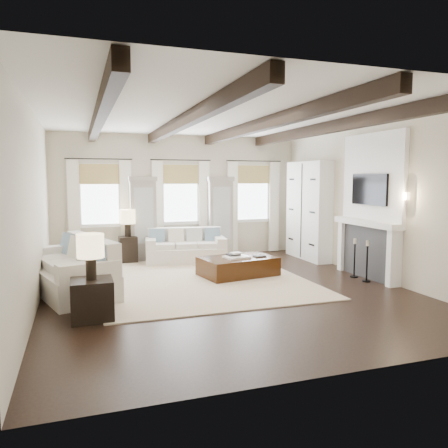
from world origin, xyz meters
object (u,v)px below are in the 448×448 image
object	(u,v)px
side_table_back	(128,249)
sofa_left	(74,271)
sofa_back	(186,249)
side_table_front	(92,299)
ottoman	(238,267)

from	to	relation	value
side_table_back	sofa_left	bearing A→B (deg)	-115.37
sofa_back	side_table_front	bearing A→B (deg)	-121.09
sofa_back	side_table_front	world-z (taller)	sofa_back
ottoman	side_table_front	size ratio (longest dim) A/B	2.59
sofa_back	side_table_front	size ratio (longest dim) A/B	3.44
sofa_back	side_table_front	distance (m)	4.57
sofa_left	side_table_front	xyz separation A→B (m)	(0.25, -1.67, -0.10)
ottoman	side_table_back	size ratio (longest dim) A/B	2.40
ottoman	side_table_front	xyz separation A→B (m)	(-3.04, -2.00, 0.10)
sofa_back	sofa_left	distance (m)	3.44
sofa_left	ottoman	xyz separation A→B (m)	(3.29, 0.33, -0.20)
sofa_back	side_table_back	bearing A→B (deg)	163.95
sofa_back	sofa_left	world-z (taller)	sofa_left
sofa_left	ottoman	size ratio (longest dim) A/B	1.65
side_table_back	side_table_front	bearing A→B (deg)	-103.05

